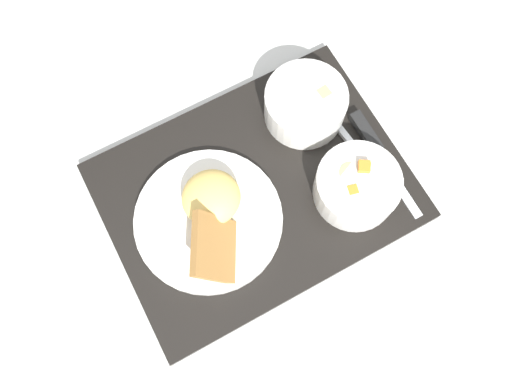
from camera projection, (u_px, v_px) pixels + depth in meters
The scene contains 7 objects.
ground_plane at pixel (256, 193), 0.81m from camera, with size 4.00×4.00×0.00m, color silver.
serving_tray at pixel (256, 191), 0.80m from camera, with size 0.47×0.37×0.02m.
bowl_salad at pixel (357, 186), 0.76m from camera, with size 0.12×0.12×0.07m.
bowl_soup at pixel (305, 103), 0.80m from camera, with size 0.12×0.12×0.06m.
plate_main at pixel (211, 216), 0.76m from camera, with size 0.21×0.21×0.08m.
knife at pixel (371, 141), 0.81m from camera, with size 0.04×0.18×0.02m.
spoon at pixel (362, 157), 0.80m from camera, with size 0.04×0.15×0.01m.
Camera 1 is at (0.14, 0.20, 0.77)m, focal length 38.00 mm.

